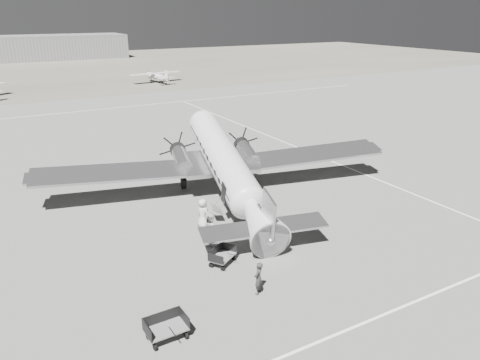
% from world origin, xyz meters
% --- Properties ---
extents(ground, '(260.00, 260.00, 0.00)m').
position_xyz_m(ground, '(0.00, 0.00, 0.00)').
color(ground, '#61615F').
rests_on(ground, ground).
extents(taxi_line_near, '(60.00, 0.15, 0.01)m').
position_xyz_m(taxi_line_near, '(0.00, -14.00, 0.01)').
color(taxi_line_near, silver).
rests_on(taxi_line_near, ground).
extents(taxi_line_right, '(0.15, 80.00, 0.01)m').
position_xyz_m(taxi_line_right, '(12.00, 0.00, 0.01)').
color(taxi_line_right, silver).
rests_on(taxi_line_right, ground).
extents(taxi_line_horizon, '(90.00, 0.15, 0.01)m').
position_xyz_m(taxi_line_horizon, '(0.00, 40.00, 0.01)').
color(taxi_line_horizon, silver).
rests_on(taxi_line_horizon, ground).
extents(grass_infield, '(260.00, 90.00, 0.01)m').
position_xyz_m(grass_infield, '(0.00, 95.00, 0.00)').
color(grass_infield, '#686558').
rests_on(grass_infield, ground).
extents(hangar_main, '(42.00, 14.00, 6.60)m').
position_xyz_m(hangar_main, '(5.00, 120.00, 3.30)').
color(hangar_main, slate).
rests_on(hangar_main, ground).
extents(dc3_airliner, '(30.66, 24.34, 5.18)m').
position_xyz_m(dc3_airliner, '(-0.88, 1.66, 2.59)').
color(dc3_airliner, '#A7A7A9').
rests_on(dc3_airliner, ground).
extents(light_plane_right, '(11.21, 9.53, 2.13)m').
position_xyz_m(light_plane_right, '(15.39, 60.49, 1.06)').
color(light_plane_right, silver).
rests_on(light_plane_right, ground).
extents(baggage_cart_near, '(2.00, 1.85, 0.92)m').
position_xyz_m(baggage_cart_near, '(-5.38, -6.31, 0.46)').
color(baggage_cart_near, '#5E5E5E').
rests_on(baggage_cart_near, ground).
extents(baggage_cart_far, '(1.86, 1.33, 1.03)m').
position_xyz_m(baggage_cart_far, '(-10.32, -10.66, 0.52)').
color(baggage_cart_far, '#5E5E5E').
rests_on(baggage_cart_far, ground).
extents(ground_crew, '(0.74, 0.70, 1.70)m').
position_xyz_m(ground_crew, '(-5.18, -9.69, 0.85)').
color(ground_crew, '#292929').
rests_on(ground_crew, ground).
extents(ramp_agent, '(1.00, 1.14, 1.97)m').
position_xyz_m(ramp_agent, '(-4.84, -3.88, 0.98)').
color(ramp_agent, '#A8A8A6').
rests_on(ramp_agent, ground).
extents(passenger, '(0.91, 1.10, 1.93)m').
position_xyz_m(passenger, '(-4.34, -1.62, 0.97)').
color(passenger, '#B9B9B7').
rests_on(passenger, ground).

